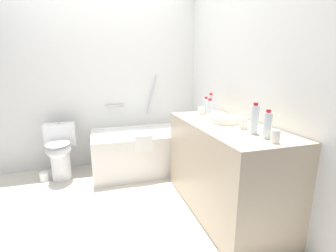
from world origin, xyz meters
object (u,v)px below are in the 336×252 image
water_bottle_2 (206,106)px  water_bottle_3 (267,125)px  sink_basin (223,119)px  drinking_glass_1 (243,123)px  bathtub (149,149)px  water_bottle_4 (254,119)px  drinking_glass_0 (275,137)px  toilet (60,150)px  toilet_paper_roll (44,176)px  sink_faucet (239,118)px  water_bottle_1 (211,105)px  drinking_glass_2 (202,111)px  water_bottle_0 (210,108)px

water_bottle_2 → water_bottle_3: (-0.03, -1.08, 0.01)m
sink_basin → drinking_glass_1: bearing=-80.3°
bathtub → water_bottle_4: bathtub is taller
drinking_glass_0 → water_bottle_2: bearing=87.5°
water_bottle_2 → water_bottle_3: 1.08m
toilet → water_bottle_2: 1.90m
water_bottle_4 → toilet_paper_roll: size_ratio=2.23×
sink_faucet → water_bottle_2: bearing=101.2°
sink_basin → sink_faucet: sink_faucet is taller
water_bottle_3 → drinking_glass_0: 0.13m
sink_basin → water_bottle_1: 0.39m
toilet → drinking_glass_2: (1.62, -0.70, 0.54)m
bathtub → water_bottle_3: size_ratio=7.06×
bathtub → water_bottle_4: 1.76m
water_bottle_2 → toilet_paper_roll: 2.19m
water_bottle_0 → water_bottle_4: 0.72m
water_bottle_1 → toilet_paper_roll: water_bottle_1 is taller
bathtub → water_bottle_1: size_ratio=6.13×
water_bottle_1 → drinking_glass_2: water_bottle_1 is taller
sink_basin → water_bottle_2: (0.07, 0.52, 0.06)m
sink_basin → toilet_paper_roll: sink_basin is taller
water_bottle_0 → toilet_paper_roll: (-1.84, 0.83, -0.91)m
bathtub → sink_basin: bathtub is taller
sink_basin → water_bottle_4: water_bottle_4 is taller
toilet → water_bottle_2: (1.69, -0.65, 0.59)m
toilet → drinking_glass_2: bearing=67.1°
toilet → water_bottle_4: 2.37m
sink_faucet → water_bottle_1: bearing=106.4°
toilet → water_bottle_0: size_ratio=3.53×
water_bottle_1 → drinking_glass_1: 0.64m
water_bottle_3 → drinking_glass_2: size_ratio=2.76×
drinking_glass_1 → toilet_paper_roll: size_ratio=0.91×
sink_basin → water_bottle_3: bearing=-86.3°
bathtub → drinking_glass_0: bathtub is taller
drinking_glass_1 → drinking_glass_0: bearing=-93.8°
sink_faucet → toilet_paper_roll: 2.45m
sink_faucet → water_bottle_1: water_bottle_1 is taller
bathtub → water_bottle_1: bearing=-53.3°
sink_basin → water_bottle_1: (0.06, 0.38, 0.08)m
water_bottle_1 → drinking_glass_2: size_ratio=3.18×
water_bottle_3 → drinking_glass_0: (-0.02, -0.11, -0.05)m
water_bottle_0 → sink_basin: bearing=-91.1°
sink_basin → drinking_glass_0: 0.68m
water_bottle_2 → toilet_paper_roll: size_ratio=1.73×
water_bottle_2 → toilet_paper_roll: water_bottle_2 is taller
bathtub → water_bottle_3: (0.52, -1.67, 0.67)m
water_bottle_2 → drinking_glass_0: (-0.05, -1.19, -0.04)m
toilet_paper_roll → water_bottle_4: bearing=-39.9°
water_bottle_0 → water_bottle_3: water_bottle_3 is taller
sink_faucet → water_bottle_4: bearing=-108.7°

